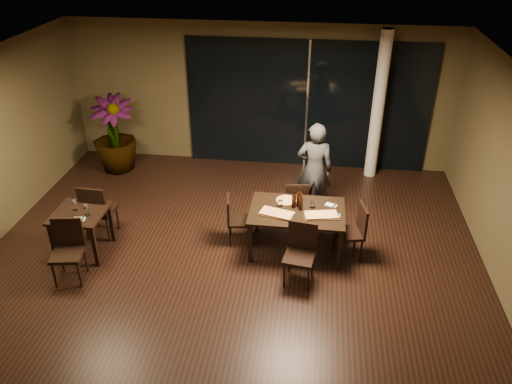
% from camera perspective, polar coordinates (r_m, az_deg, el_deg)
% --- Properties ---
extents(ground, '(8.00, 8.00, 0.00)m').
position_cam_1_polar(ground, '(7.80, -3.31, -9.36)').
color(ground, black).
rests_on(ground, ground).
extents(wall_back, '(8.00, 0.10, 3.00)m').
position_cam_1_polar(wall_back, '(10.62, 0.42, 11.02)').
color(wall_back, '#4A4227').
rests_on(wall_back, ground).
extents(ceiling, '(8.00, 8.00, 0.04)m').
position_cam_1_polar(ceiling, '(6.34, -4.12, 12.31)').
color(ceiling, silver).
rests_on(ceiling, wall_back).
extents(window_panel, '(5.00, 0.06, 2.70)m').
position_cam_1_polar(window_panel, '(10.51, 5.86, 9.80)').
color(window_panel, black).
rests_on(window_panel, ground).
extents(column, '(0.24, 0.24, 3.00)m').
position_cam_1_polar(column, '(10.24, 13.78, 9.43)').
color(column, silver).
rests_on(column, ground).
extents(main_table, '(1.50, 1.00, 0.75)m').
position_cam_1_polar(main_table, '(7.96, 4.69, -2.54)').
color(main_table, black).
rests_on(main_table, ground).
extents(side_table, '(0.80, 0.80, 0.75)m').
position_cam_1_polar(side_table, '(8.39, -19.43, -2.91)').
color(side_table, black).
rests_on(side_table, ground).
extents(chair_main_far, '(0.44, 0.44, 0.86)m').
position_cam_1_polar(chair_main_far, '(8.69, 4.59, -1.02)').
color(chair_main_far, black).
rests_on(chair_main_far, ground).
extents(chair_main_near, '(0.50, 0.50, 0.94)m').
position_cam_1_polar(chair_main_near, '(7.43, 5.12, -6.60)').
color(chair_main_near, black).
rests_on(chair_main_near, ground).
extents(chair_main_left, '(0.44, 0.44, 0.84)m').
position_cam_1_polar(chair_main_left, '(8.25, -2.43, -2.89)').
color(chair_main_left, black).
rests_on(chair_main_left, ground).
extents(chair_main_right, '(0.51, 0.51, 0.92)m').
position_cam_1_polar(chair_main_right, '(8.02, 11.18, -4.16)').
color(chair_main_right, black).
rests_on(chair_main_right, ground).
extents(chair_side_far, '(0.49, 0.49, 1.01)m').
position_cam_1_polar(chair_side_far, '(8.69, -17.72, -1.83)').
color(chair_side_far, black).
rests_on(chair_side_far, ground).
extents(chair_side_near, '(0.52, 0.52, 0.97)m').
position_cam_1_polar(chair_side_near, '(7.95, -20.69, -5.85)').
color(chair_side_near, black).
rests_on(chair_side_near, ground).
extents(diner, '(0.60, 0.41, 1.75)m').
position_cam_1_polar(diner, '(8.92, 6.70, 2.60)').
color(diner, '#2D2F32').
rests_on(diner, ground).
extents(potted_plant, '(1.09, 1.09, 1.60)m').
position_cam_1_polar(potted_plant, '(10.87, -15.93, 6.36)').
color(potted_plant, '#194918').
rests_on(potted_plant, ground).
extents(pizza_board_left, '(0.58, 0.38, 0.01)m').
position_cam_1_polar(pizza_board_left, '(7.78, 2.39, -2.54)').
color(pizza_board_left, '#422B15').
rests_on(pizza_board_left, main_table).
extents(pizza_board_right, '(0.57, 0.35, 0.01)m').
position_cam_1_polar(pizza_board_right, '(7.80, 7.47, -2.72)').
color(pizza_board_right, '#472E17').
rests_on(pizza_board_right, main_table).
extents(oblong_pizza_left, '(0.53, 0.35, 0.02)m').
position_cam_1_polar(oblong_pizza_left, '(7.78, 2.39, -2.44)').
color(oblong_pizza_left, '#6E0A09').
rests_on(oblong_pizza_left, pizza_board_left).
extents(oblong_pizza_right, '(0.51, 0.31, 0.02)m').
position_cam_1_polar(oblong_pizza_right, '(7.79, 7.48, -2.62)').
color(oblong_pizza_right, maroon).
rests_on(oblong_pizza_right, pizza_board_right).
extents(round_pizza, '(0.32, 0.32, 0.01)m').
position_cam_1_polar(round_pizza, '(8.15, 3.47, -0.98)').
color(round_pizza, '#AE2813').
rests_on(round_pizza, main_table).
extents(bottle_a, '(0.07, 0.07, 0.31)m').
position_cam_1_polar(bottle_a, '(7.91, 4.36, -0.82)').
color(bottle_a, black).
rests_on(bottle_a, main_table).
extents(bottle_b, '(0.07, 0.07, 0.30)m').
position_cam_1_polar(bottle_b, '(7.86, 5.14, -1.07)').
color(bottle_b, black).
rests_on(bottle_b, main_table).
extents(bottle_c, '(0.08, 0.08, 0.35)m').
position_cam_1_polar(bottle_c, '(7.94, 4.94, -0.53)').
color(bottle_c, black).
rests_on(bottle_c, main_table).
extents(tumbler_left, '(0.08, 0.08, 0.10)m').
position_cam_1_polar(tumbler_left, '(7.99, 2.78, -1.30)').
color(tumbler_left, white).
rests_on(tumbler_left, main_table).
extents(tumbler_right, '(0.08, 0.08, 0.10)m').
position_cam_1_polar(tumbler_right, '(7.99, 6.46, -1.44)').
color(tumbler_right, white).
rests_on(tumbler_right, main_table).
extents(napkin_near, '(0.18, 0.11, 0.01)m').
position_cam_1_polar(napkin_near, '(7.85, 8.93, -2.64)').
color(napkin_near, white).
rests_on(napkin_near, main_table).
extents(napkin_far, '(0.20, 0.16, 0.01)m').
position_cam_1_polar(napkin_far, '(8.10, 8.58, -1.50)').
color(napkin_far, white).
rests_on(napkin_far, main_table).
extents(wine_glass_a, '(0.08, 0.08, 0.18)m').
position_cam_1_polar(wine_glass_a, '(8.35, -20.05, -1.44)').
color(wine_glass_a, white).
rests_on(wine_glass_a, side_table).
extents(wine_glass_b, '(0.09, 0.09, 0.20)m').
position_cam_1_polar(wine_glass_b, '(8.16, -18.84, -1.92)').
color(wine_glass_b, white).
rests_on(wine_glass_b, side_table).
extents(side_napkin, '(0.19, 0.13, 0.01)m').
position_cam_1_polar(side_napkin, '(8.13, -19.57, -2.94)').
color(side_napkin, silver).
rests_on(side_napkin, side_table).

